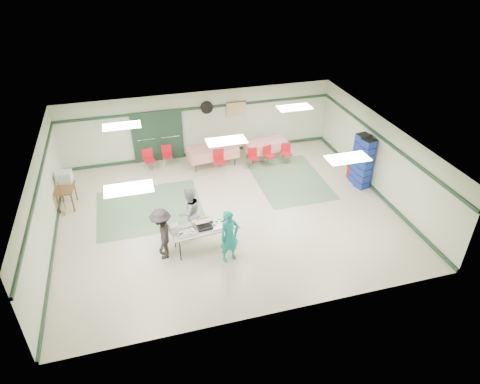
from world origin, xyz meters
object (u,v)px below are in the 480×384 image
object	(u,v)px
dining_table_b	(213,152)
printer_table	(65,190)
dining_table_a	(266,145)
chair_loose_b	(149,158)
serving_table	(205,228)
chair_c	(286,151)
broom	(62,197)
volunteer_dark	(162,234)
crate_stack_blue_b	(360,159)
volunteer_teal	(230,237)
chair_b	(253,156)
volunteer_grey	(190,212)
chair_a	(269,153)
crate_stack_blue_a	(365,164)
chair_d	(219,158)
chair_loose_a	(167,153)
crate_stack_red	(355,167)
office_printer	(64,177)

from	to	relation	value
dining_table_b	printer_table	bearing A→B (deg)	-168.77
dining_table_a	chair_loose_b	distance (m)	4.70
serving_table	chair_c	distance (m)	6.10
chair_c	broom	size ratio (longest dim) A/B	0.66
volunteer_dark	crate_stack_blue_b	xyz separation A→B (m)	(7.46, 2.27, 0.16)
volunteer_teal	chair_loose_b	xyz separation A→B (m)	(-1.72, 5.96, -0.28)
serving_table	volunteer_teal	xyz separation A→B (m)	(0.57, -0.72, 0.10)
chair_b	dining_table_a	bearing A→B (deg)	35.80
volunteer_grey	crate_stack_blue_b	xyz separation A→B (m)	(6.53, 1.45, 0.14)
chair_a	chair_b	bearing A→B (deg)	155.55
dining_table_b	crate_stack_blue_a	world-z (taller)	crate_stack_blue_a
chair_c	crate_stack_blue_a	size ratio (longest dim) A/B	0.42
dining_table_b	crate_stack_blue_a	bearing A→B (deg)	-37.60
chair_d	chair_loose_a	xyz separation A→B (m)	(-1.88, 1.04, -0.03)
broom	chair_loose_a	bearing A→B (deg)	20.51
crate_stack_red	printer_table	distance (m)	10.35
volunteer_grey	broom	bearing A→B (deg)	-55.94
volunteer_teal	printer_table	xyz separation A→B (m)	(-4.65, 4.11, -0.18)
dining_table_b	chair_loose_a	bearing A→B (deg)	159.72
volunteer_grey	chair_loose_a	xyz separation A→B (m)	(-0.10, 4.70, -0.32)
chair_b	chair_loose_b	size ratio (longest dim) A/B	0.90
dining_table_b	chair_b	bearing A→B (deg)	-25.82
chair_a	office_printer	bearing A→B (deg)	160.29
volunteer_teal	dining_table_a	bearing A→B (deg)	45.80
dining_table_a	chair_a	distance (m)	0.59
broom	dining_table_a	bearing A→B (deg)	1.80
chair_loose_a	office_printer	world-z (taller)	office_printer
chair_loose_a	crate_stack_red	xyz separation A→B (m)	(6.63, -3.02, 0.01)
volunteer_dark	crate_stack_red	xyz separation A→B (m)	(7.46, 2.51, -0.28)
dining_table_a	chair_b	distance (m)	0.91
dining_table_a	serving_table	bearing A→B (deg)	-134.35
crate_stack_red	crate_stack_blue_b	world-z (taller)	crate_stack_blue_b
volunteer_teal	broom	distance (m)	6.03
crate_stack_blue_b	chair_c	bearing A→B (deg)	132.11
chair_b	office_printer	xyz separation A→B (m)	(-6.92, -0.59, 0.46)
chair_loose_a	crate_stack_blue_a	distance (m)	7.57
dining_table_b	chair_b	size ratio (longest dim) A/B	2.56
volunteer_teal	volunteer_dark	world-z (taller)	volunteer_teal
crate_stack_blue_a	crate_stack_red	xyz separation A→B (m)	(0.00, 0.60, -0.44)
chair_d	chair_a	bearing A→B (deg)	-1.48
chair_b	crate_stack_red	distance (m)	3.91
dining_table_a	printer_table	size ratio (longest dim) A/B	1.90
dining_table_a	chair_b	bearing A→B (deg)	-149.52
chair_a	chair_loose_b	size ratio (longest dim) A/B	0.93
chair_loose_a	crate_stack_blue_a	bearing A→B (deg)	-26.26
volunteer_dark	office_printer	size ratio (longest dim) A/B	3.29
chair_c	office_printer	bearing A→B (deg)	-171.00
crate_stack_red	printer_table	size ratio (longest dim) A/B	1.14
dining_table_b	office_printer	world-z (taller)	office_printer
serving_table	volunteer_dark	bearing A→B (deg)	177.71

